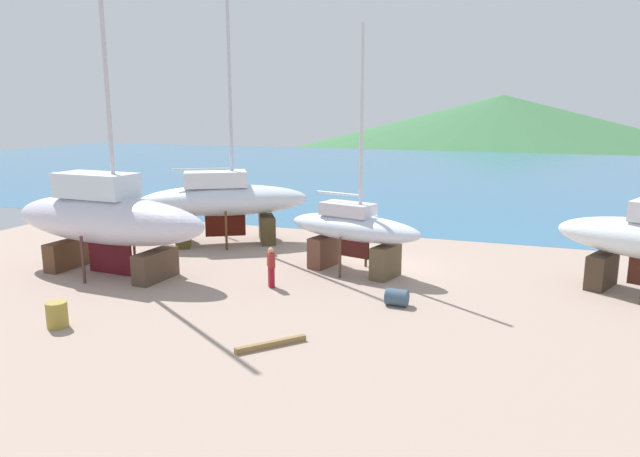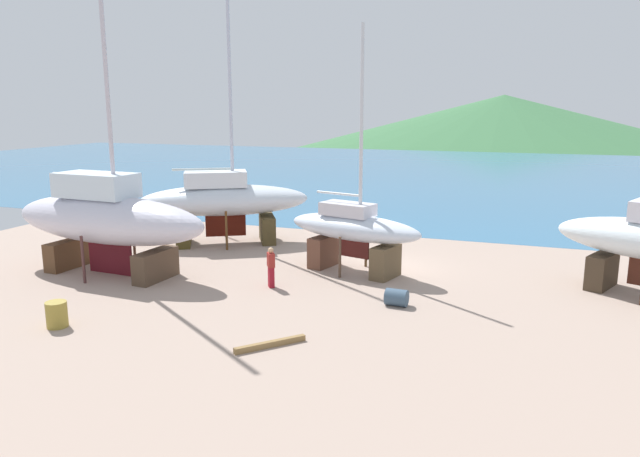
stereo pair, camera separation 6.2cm
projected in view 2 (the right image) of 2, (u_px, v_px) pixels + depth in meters
The scene contains 10 objects.
ground_plane at pixel (357, 301), 21.61m from camera, with size 45.59×45.59×0.00m, color tan.
sea_water at pixel (473, 174), 61.99m from camera, with size 150.42×64.78×0.01m, color teal.
headland_hill at pixel (502, 134), 151.89m from camera, with size 154.97×154.97×19.91m, color #3A6C41.
sailboat_mid_port at pixel (353, 230), 25.10m from camera, with size 6.56×3.52×10.25m.
sailboat_far_slipway at pixel (107, 218), 24.72m from camera, with size 9.67×3.35×15.50m.
sailboat_small_center at pixel (224, 200), 30.38m from camera, with size 8.89×6.75×15.59m.
worker at pixel (271, 267), 23.13m from camera, with size 0.45×0.50×1.61m.
barrel_tipped_right at pixel (57, 314), 19.01m from camera, with size 0.67×0.67×0.85m, color olive.
barrel_ochre at pixel (397, 297), 21.07m from camera, with size 0.61×0.61×0.77m, color #3B5267.
timber_long_fore at pixel (270, 344), 17.47m from camera, with size 2.27×0.16×0.18m, color olive.
Camera 2 is at (5.66, -24.66, 6.99)m, focal length 33.11 mm.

